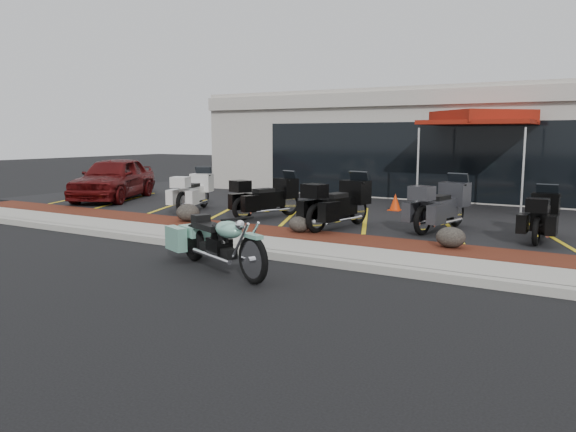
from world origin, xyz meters
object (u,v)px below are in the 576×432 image
Objects in this scene: parked_car at (113,178)px; popup_canopy at (482,120)px; hero_cruiser at (253,252)px; traffic_cone at (395,202)px; touring_white at (203,187)px.

parked_car is 12.25m from popup_canopy.
traffic_cone is at bearing 118.65° from hero_cruiser.
parked_car is (-4.02, 0.07, 0.11)m from touring_white.
parked_car reaches higher than hero_cruiser.
parked_car is at bearing 171.52° from hero_cruiser.
parked_car reaches higher than touring_white.
touring_white is 5.83m from traffic_cone.
traffic_cone is (5.31, 2.38, -0.38)m from touring_white.
hero_cruiser is at bearing -152.35° from touring_white.
popup_canopy is (1.90, 2.18, 2.43)m from traffic_cone.
popup_canopy reaches higher than traffic_cone.
popup_canopy reaches higher than parked_car.
parked_car is at bearing -166.12° from traffic_cone.
hero_cruiser is 0.69× the size of parked_car.
touring_white is at bearing -141.15° from popup_canopy.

